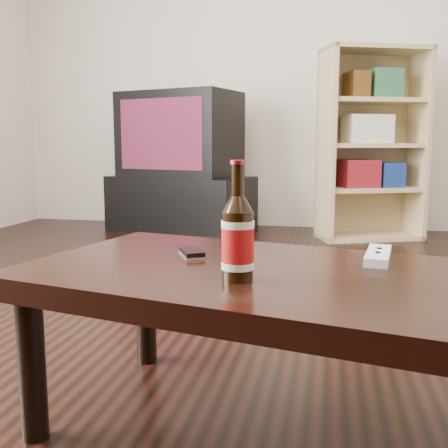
% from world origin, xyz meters
% --- Properties ---
extents(floor, '(5.00, 6.00, 0.01)m').
position_xyz_m(floor, '(0.00, 0.00, -0.01)').
color(floor, black).
rests_on(floor, ground).
extents(wall_back, '(5.00, 0.02, 2.70)m').
position_xyz_m(wall_back, '(0.00, 3.01, 1.35)').
color(wall_back, silver).
rests_on(wall_back, ground).
extents(tv_stand, '(1.23, 0.85, 0.45)m').
position_xyz_m(tv_stand, '(-0.95, 2.57, 0.22)').
color(tv_stand, black).
rests_on(tv_stand, floor).
extents(tv, '(1.00, 0.77, 0.66)m').
position_xyz_m(tv, '(-0.95, 2.57, 0.78)').
color(tv, black).
rests_on(tv, tv_stand).
extents(bookshelf, '(0.82, 0.59, 1.39)m').
position_xyz_m(bookshelf, '(0.51, 2.56, 0.72)').
color(bookshelf, tan).
rests_on(bookshelf, floor).
extents(coffee_table, '(1.22, 0.87, 0.41)m').
position_xyz_m(coffee_table, '(0.08, -0.30, 0.36)').
color(coffee_table, black).
rests_on(coffee_table, floor).
extents(beer_bottle, '(0.09, 0.09, 0.26)m').
position_xyz_m(beer_bottle, '(0.05, -0.42, 0.51)').
color(beer_bottle, black).
rests_on(beer_bottle, coffee_table).
extents(phone, '(0.09, 0.11, 0.02)m').
position_xyz_m(phone, '(-0.11, -0.20, 0.42)').
color(phone, '#B2B2B4').
rests_on(phone, coffee_table).
extents(remote, '(0.08, 0.21, 0.03)m').
position_xyz_m(remote, '(0.36, -0.15, 0.43)').
color(remote, '#B9BABC').
rests_on(remote, coffee_table).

